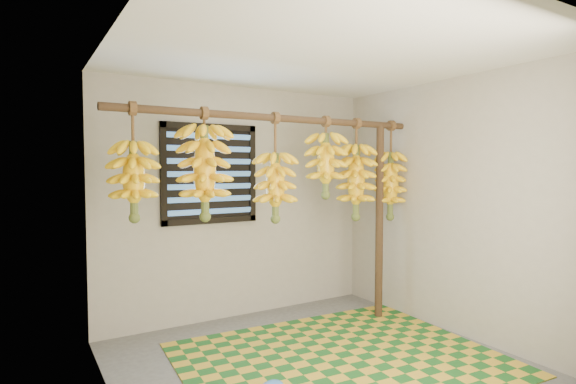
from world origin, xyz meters
TOP-DOWN VIEW (x-y plane):
  - floor at (0.00, 0.00)m, footprint 3.00×3.00m
  - ceiling at (0.00, 0.00)m, footprint 3.00×3.00m
  - wall_back at (0.00, 1.50)m, footprint 3.00×0.01m
  - wall_left at (-1.50, 0.00)m, footprint 0.01×3.00m
  - wall_right at (1.50, 0.00)m, footprint 0.01×3.00m
  - window at (-0.35, 1.48)m, footprint 1.00×0.04m
  - hanging_pole at (0.00, 0.70)m, footprint 3.00×0.06m
  - support_post at (1.20, 0.70)m, footprint 0.08×0.08m
  - woven_mat at (0.21, 0.06)m, footprint 2.62×2.16m
  - banana_bunch_a at (-1.26, 0.70)m, footprint 0.34×0.34m
  - banana_bunch_b at (-0.70, 0.70)m, footprint 0.41×0.41m
  - banana_bunch_c at (-0.04, 0.70)m, footprint 0.36×0.36m
  - banana_bunch_d at (0.51, 0.70)m, footprint 0.37×0.37m
  - banana_bunch_e at (0.88, 0.70)m, footprint 0.37×0.37m
  - banana_bunch_f at (1.35, 0.70)m, footprint 0.29×0.29m

SIDE VIEW (x-z plane):
  - floor at x=0.00m, z-range -0.01..0.00m
  - woven_mat at x=0.21m, z-range 0.00..0.01m
  - support_post at x=1.20m, z-range 0.00..2.00m
  - wall_back at x=0.00m, z-range 0.00..2.40m
  - wall_left at x=-1.50m, z-range 0.00..2.40m
  - wall_right at x=1.50m, z-range 0.00..2.40m
  - banana_bunch_f at x=1.35m, z-range 0.86..1.89m
  - banana_bunch_c at x=-0.04m, z-range 0.91..1.87m
  - banana_bunch_e at x=0.88m, z-range 0.92..1.92m
  - banana_bunch_a at x=-1.26m, z-range 1.02..1.91m
  - window at x=-0.35m, z-range 1.00..2.00m
  - banana_bunch_b at x=-0.70m, z-range 1.07..1.98m
  - banana_bunch_d at x=0.51m, z-range 1.20..1.97m
  - hanging_pole at x=0.00m, z-range 1.97..2.03m
  - ceiling at x=0.00m, z-range 2.40..2.41m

